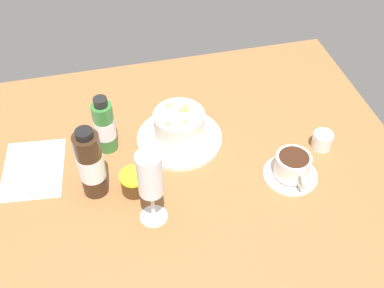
# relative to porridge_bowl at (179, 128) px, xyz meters

# --- Properties ---
(ground_plane) EXTENTS (1.10, 0.84, 0.03)m
(ground_plane) POSITION_rel_porridge_bowl_xyz_m (0.03, 0.08, -0.05)
(ground_plane) COLOR brown
(porridge_bowl) EXTENTS (0.21, 0.21, 0.09)m
(porridge_bowl) POSITION_rel_porridge_bowl_xyz_m (0.00, 0.00, 0.00)
(porridge_bowl) COLOR silver
(porridge_bowl) RESTS_ON ground_plane
(cutlery_setting) EXTENTS (0.16, 0.20, 0.01)m
(cutlery_setting) POSITION_rel_porridge_bowl_xyz_m (0.35, 0.02, -0.04)
(cutlery_setting) COLOR silver
(cutlery_setting) RESTS_ON ground_plane
(coffee_cup) EXTENTS (0.12, 0.13, 0.06)m
(coffee_cup) POSITION_rel_porridge_bowl_xyz_m (-0.22, 0.17, -0.01)
(coffee_cup) COLOR silver
(coffee_cup) RESTS_ON ground_plane
(creamer_jug) EXTENTS (0.06, 0.05, 0.05)m
(creamer_jug) POSITION_rel_porridge_bowl_xyz_m (-0.33, 0.10, -0.02)
(creamer_jug) COLOR silver
(creamer_jug) RESTS_ON ground_plane
(wine_glass) EXTENTS (0.06, 0.06, 0.19)m
(wine_glass) POSITION_rel_porridge_bowl_xyz_m (0.10, 0.21, 0.09)
(wine_glass) COLOR white
(wine_glass) RESTS_ON ground_plane
(jam_jar) EXTENTS (0.06, 0.06, 0.05)m
(jam_jar) POSITION_rel_porridge_bowl_xyz_m (0.13, 0.13, -0.01)
(jam_jar) COLOR #4A2D12
(jam_jar) RESTS_ON ground_plane
(sauce_bottle_brown) EXTENTS (0.06, 0.06, 0.18)m
(sauce_bottle_brown) POSITION_rel_porridge_bowl_xyz_m (0.21, 0.11, 0.05)
(sauce_bottle_brown) COLOR #382314
(sauce_bottle_brown) RESTS_ON ground_plane
(sauce_bottle_green) EXTENTS (0.05, 0.05, 0.15)m
(sauce_bottle_green) POSITION_rel_porridge_bowl_xyz_m (0.17, -0.02, 0.03)
(sauce_bottle_green) COLOR #337233
(sauce_bottle_green) RESTS_ON ground_plane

